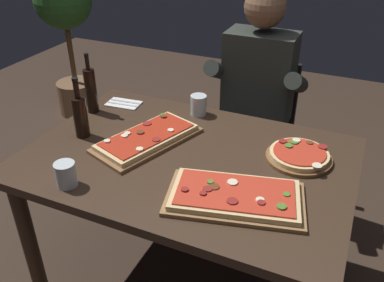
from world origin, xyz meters
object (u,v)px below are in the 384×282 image
object	(u,v)px
dining_table	(187,174)
wine_bottle_dark	(80,115)
pizza_rectangular_front	(235,196)
seated_diner	(255,95)
oil_bottle_amber	(91,90)
diner_chair	(258,125)
pizza_round_far	(299,155)
potted_plant_corner	(67,27)
pizza_rectangular_left	(147,138)
tumbler_near_camera	(198,106)
tumbler_far_side	(66,174)

from	to	relation	value
dining_table	wine_bottle_dark	world-z (taller)	wine_bottle_dark
pizza_rectangular_front	seated_diner	world-z (taller)	seated_diner
wine_bottle_dark	oil_bottle_amber	world-z (taller)	oil_bottle_amber
wine_bottle_dark	diner_chair	size ratio (longest dim) A/B	0.33
pizza_round_far	potted_plant_corner	distance (m)	2.45
pizza_rectangular_left	diner_chair	xyz separation A→B (m)	(0.31, 0.82, -0.27)
dining_table	pizza_round_far	xyz separation A→B (m)	(0.45, 0.17, 0.11)
potted_plant_corner	tumbler_near_camera	bearing A→B (deg)	-30.62
seated_diner	pizza_rectangular_left	bearing A→B (deg)	-113.68
oil_bottle_amber	wine_bottle_dark	bearing A→B (deg)	-65.09
tumbler_near_camera	seated_diner	distance (m)	0.40
wine_bottle_dark	potted_plant_corner	world-z (taller)	potted_plant_corner
pizza_rectangular_front	seated_diner	distance (m)	0.96
dining_table	pizza_rectangular_left	xyz separation A→B (m)	(-0.22, 0.04, 0.12)
tumbler_far_side	potted_plant_corner	bearing A→B (deg)	128.64
tumbler_near_camera	tumbler_far_side	world-z (taller)	tumbler_near_camera
pizza_rectangular_left	seated_diner	xyz separation A→B (m)	(0.31, 0.70, -0.02)
wine_bottle_dark	potted_plant_corner	xyz separation A→B (m)	(-1.19, 1.37, -0.07)
oil_bottle_amber	tumbler_far_side	xyz separation A→B (m)	(0.29, -0.58, -0.07)
pizza_round_far	diner_chair	xyz separation A→B (m)	(-0.36, 0.68, -0.27)
oil_bottle_amber	tumbler_near_camera	bearing A→B (deg)	20.57
pizza_rectangular_left	wine_bottle_dark	bearing A→B (deg)	-166.55
pizza_round_far	tumbler_far_side	bearing A→B (deg)	-144.98
wine_bottle_dark	potted_plant_corner	size ratio (longest dim) A/B	0.24
pizza_rectangular_front	diner_chair	world-z (taller)	diner_chair
pizza_rectangular_front	pizza_rectangular_left	size ratio (longest dim) A/B	1.01
pizza_rectangular_front	tumbler_far_side	bearing A→B (deg)	-164.47
tumbler_near_camera	seated_diner	size ratio (longest dim) A/B	0.08
diner_chair	seated_diner	bearing A→B (deg)	-90.00
pizza_rectangular_front	tumbler_far_side	xyz separation A→B (m)	(-0.63, -0.17, 0.03)
pizza_rectangular_front	pizza_rectangular_left	distance (m)	0.56
pizza_round_far	diner_chair	size ratio (longest dim) A/B	0.32
pizza_rectangular_left	tumbler_far_side	distance (m)	0.43
oil_bottle_amber	pizza_rectangular_front	bearing A→B (deg)	-23.59
pizza_rectangular_front	pizza_round_far	bearing A→B (deg)	67.13
tumbler_far_side	potted_plant_corner	world-z (taller)	potted_plant_corner
wine_bottle_dark	seated_diner	world-z (taller)	seated_diner
pizza_rectangular_front	seated_diner	xyz separation A→B (m)	(-0.20, 0.94, -0.02)
pizza_round_far	oil_bottle_amber	bearing A→B (deg)	178.72
diner_chair	seated_diner	size ratio (longest dim) A/B	0.65
dining_table	seated_diner	xyz separation A→B (m)	(0.09, 0.74, 0.10)
pizza_rectangular_front	wine_bottle_dark	bearing A→B (deg)	168.26
diner_chair	tumbler_near_camera	bearing A→B (deg)	-113.60
tumbler_far_side	seated_diner	size ratio (longest dim) A/B	0.08
diner_chair	oil_bottle_amber	bearing A→B (deg)	-137.49
wine_bottle_dark	tumbler_near_camera	bearing A→B (deg)	46.26
pizza_rectangular_front	pizza_round_far	size ratio (longest dim) A/B	1.98
oil_bottle_amber	seated_diner	bearing A→B (deg)	36.86
pizza_round_far	wine_bottle_dark	bearing A→B (deg)	-167.86
seated_diner	pizza_rectangular_front	bearing A→B (deg)	-78.05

